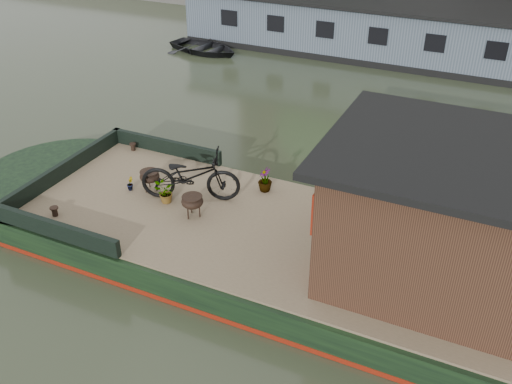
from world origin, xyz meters
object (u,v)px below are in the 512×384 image
at_px(bicycle, 190,176).
at_px(brazier_front, 193,206).
at_px(cabin, 445,215).
at_px(dinghy, 204,44).
at_px(brazier_rear, 150,181).

height_order(bicycle, brazier_front, bicycle).
relative_size(cabin, brazier_front, 8.60).
bearing_deg(dinghy, brazier_rear, -145.40).
height_order(brazier_front, brazier_rear, brazier_front).
xyz_separation_m(cabin, brazier_front, (-4.68, -0.19, -1.00)).
xyz_separation_m(brazier_front, brazier_rear, (-1.34, 0.49, -0.00)).
bearing_deg(dinghy, cabin, -125.13).
bearing_deg(dinghy, brazier_front, -140.83).
distance_m(brazier_front, dinghy, 12.85).
distance_m(cabin, bicycle, 5.11).
bearing_deg(bicycle, dinghy, 7.65).
xyz_separation_m(cabin, dinghy, (-10.85, 11.07, -1.56)).
bearing_deg(brazier_front, brazier_rear, 159.89).
bearing_deg(dinghy, bicycle, -141.07).
relative_size(cabin, brazier_rear, 8.74).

